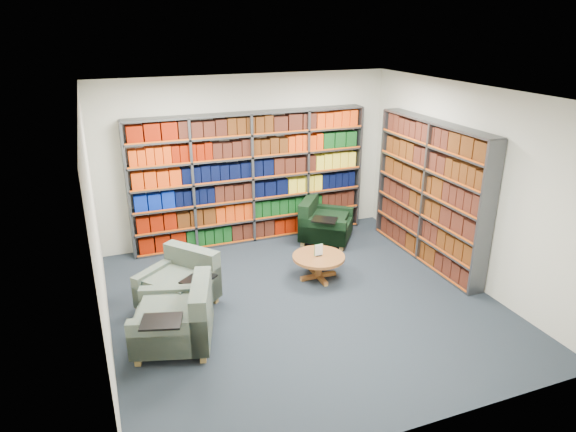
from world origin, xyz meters
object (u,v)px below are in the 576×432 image
object	(u,v)px
chair_green_right	(322,224)
coffee_table	(319,260)
chair_teal_front	(180,321)
chair_teal_left	(182,285)

from	to	relation	value
chair_green_right	coffee_table	bearing A→B (deg)	-116.45
coffee_table	chair_green_right	bearing A→B (deg)	63.55
chair_teal_front	coffee_table	size ratio (longest dim) A/B	1.49
chair_teal_left	coffee_table	distance (m)	2.02
chair_teal_left	chair_green_right	world-z (taller)	chair_teal_left
chair_green_right	chair_teal_front	bearing A→B (deg)	-141.97
chair_teal_front	coffee_table	bearing A→B (deg)	23.27
chair_green_right	chair_teal_front	xyz separation A→B (m)	(-2.82, -2.21, 0.03)
chair_green_right	coffee_table	distance (m)	1.41
chair_teal_left	chair_teal_front	distance (m)	0.91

